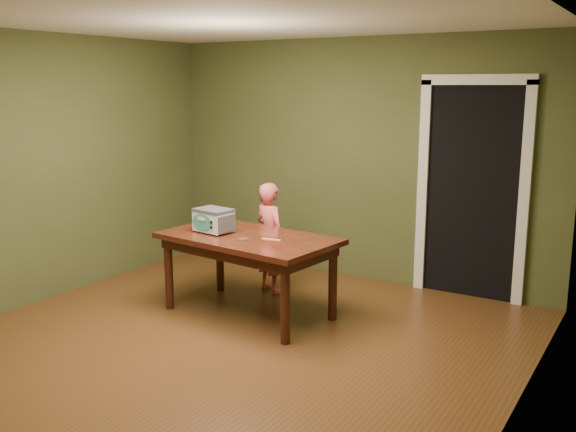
% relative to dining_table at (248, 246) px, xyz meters
% --- Properties ---
extents(floor, '(5.00, 5.00, 0.00)m').
position_rel_dining_table_xyz_m(floor, '(0.27, -0.88, -0.65)').
color(floor, brown).
rests_on(floor, ground).
extents(room_shell, '(4.52, 5.02, 2.61)m').
position_rel_dining_table_xyz_m(room_shell, '(0.27, -0.88, 1.06)').
color(room_shell, '#4B532C').
rests_on(room_shell, ground).
extents(doorway, '(1.10, 0.66, 2.25)m').
position_rel_dining_table_xyz_m(doorway, '(1.57, 1.90, 0.41)').
color(doorway, black).
rests_on(doorway, ground).
extents(dining_table, '(1.69, 1.07, 0.75)m').
position_rel_dining_table_xyz_m(dining_table, '(0.00, 0.00, 0.00)').
color(dining_table, '#33130B').
rests_on(dining_table, floor).
extents(toy_oven, '(0.39, 0.29, 0.22)m').
position_rel_dining_table_xyz_m(toy_oven, '(-0.36, -0.05, 0.22)').
color(toy_oven, '#4C4F54').
rests_on(toy_oven, dining_table).
extents(baking_pan, '(0.10, 0.10, 0.02)m').
position_rel_dining_table_xyz_m(baking_pan, '(0.07, -0.19, 0.11)').
color(baking_pan, silver).
rests_on(baking_pan, dining_table).
extents(spatula, '(0.18, 0.05, 0.01)m').
position_rel_dining_table_xyz_m(spatula, '(0.27, -0.02, 0.10)').
color(spatula, '#FAD36C').
rests_on(spatula, dining_table).
extents(child, '(0.48, 0.40, 1.14)m').
position_rel_dining_table_xyz_m(child, '(-0.20, 0.67, -0.08)').
color(child, '#E35D5E').
rests_on(child, floor).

